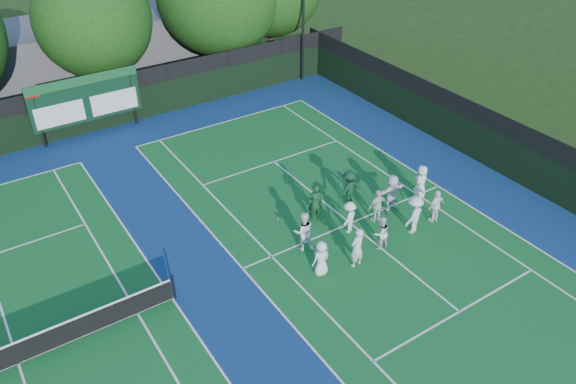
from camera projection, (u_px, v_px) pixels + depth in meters
ground at (365, 235)px, 24.24m from camera, size 120.00×120.00×0.00m
court_apron at (231, 273)px, 22.21m from camera, size 34.00×32.00×0.01m
near_court at (350, 223)px, 24.93m from camera, size 11.05×23.85×0.01m
left_court at (18, 363)px, 18.56m from camera, size 11.05×23.85×0.01m
back_fence at (104, 106)px, 31.86m from camera, size 34.00×0.08×3.00m
divider_fence_right at (492, 143)px, 28.28m from camera, size 0.08×32.00×3.00m
scoreboard at (85, 99)px, 30.65m from camera, size 6.00×0.21×3.55m
clubhouse at (122, 43)px, 38.88m from camera, size 18.00×6.00×4.00m
tennis_net at (14, 353)px, 18.29m from camera, size 11.30×0.10×1.10m
tree_c at (96, 22)px, 32.92m from camera, size 6.83×6.83×8.61m
tennis_ball_0 at (327, 248)px, 23.46m from camera, size 0.07×0.07×0.07m
tennis_ball_2 at (437, 221)px, 25.01m from camera, size 0.07×0.07×0.07m
tennis_ball_3 at (278, 219)px, 25.15m from camera, size 0.07×0.07×0.07m
tennis_ball_4 at (307, 206)px, 26.03m from camera, size 0.07×0.07×0.07m
player_front_0 at (321, 258)px, 21.79m from camera, size 0.79×0.54×1.56m
player_front_1 at (357, 247)px, 22.14m from camera, size 0.72×0.52×1.81m
player_front_2 at (381, 233)px, 23.15m from camera, size 0.74×0.58×1.53m
player_front_3 at (414, 215)px, 23.96m from camera, size 1.31×0.99×1.80m
player_front_4 at (436, 206)px, 24.68m from camera, size 0.95×0.43×1.59m
player_back_0 at (303, 231)px, 23.03m from camera, size 1.04×0.92×1.78m
player_back_1 at (349, 217)px, 24.05m from camera, size 1.12×0.91×1.51m
player_back_2 at (378, 206)px, 24.67m from camera, size 0.97×0.46×1.61m
player_back_3 at (392, 192)px, 25.46m from camera, size 1.63×0.57×1.74m
player_back_4 at (421, 182)px, 26.19m from camera, size 0.94×0.74×1.71m
coach_left at (315, 203)px, 24.64m from camera, size 0.79×0.65×1.87m
coach_right at (349, 188)px, 25.70m from camera, size 1.24×0.83×1.78m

